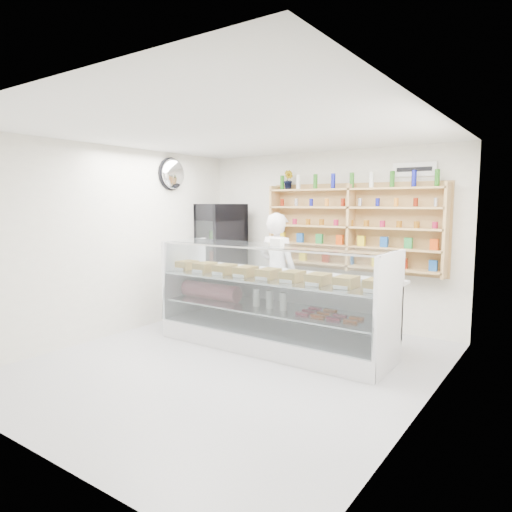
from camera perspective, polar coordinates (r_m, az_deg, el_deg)
The scene contains 8 objects.
room at distance 5.46m, azimuth -2.93°, elevation 0.67°, with size 5.00×5.00×5.00m.
display_counter at distance 6.26m, azimuth 2.07°, elevation -8.04°, with size 3.25×0.97×1.42m.
shop_worker at distance 7.10m, azimuth 2.69°, elevation -1.94°, with size 0.66×0.44×1.82m, color silver.
drinks_cooler at distance 8.17m, azimuth -4.41°, elevation -0.33°, with size 0.87×0.85×1.95m.
wall_shelving at distance 7.22m, azimuth 11.76°, elevation 3.53°, with size 2.84×0.28×1.33m.
potted_plant at distance 7.73m, azimuth 4.11°, elevation 9.47°, with size 0.17×0.14×0.31m, color #1E6626.
security_mirror at distance 7.79m, azimuth -10.32°, elevation 10.08°, with size 0.15×0.50×0.50m, color silver.
wall_sign at distance 7.05m, azimuth 19.19°, elevation 10.19°, with size 0.62×0.03×0.20m, color white.
Camera 1 is at (3.33, -4.29, 1.96)m, focal length 32.00 mm.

